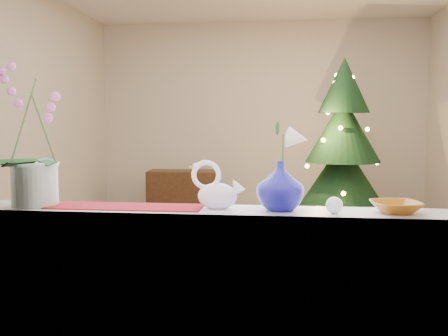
# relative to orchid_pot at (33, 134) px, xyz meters

# --- Properties ---
(ground) EXTENTS (5.00, 5.00, 0.00)m
(ground) POSITION_rel_orchid_pot_xyz_m (0.80, 2.38, -1.25)
(ground) COLOR #3C2718
(ground) RESTS_ON ground
(wall_back) EXTENTS (4.50, 0.10, 2.70)m
(wall_back) POSITION_rel_orchid_pot_xyz_m (0.80, 4.88, 0.10)
(wall_back) COLOR beige
(wall_back) RESTS_ON ground
(wall_front) EXTENTS (4.50, 0.10, 2.70)m
(wall_front) POSITION_rel_orchid_pot_xyz_m (0.80, -0.12, 0.10)
(wall_front) COLOR beige
(wall_front) RESTS_ON ground
(wall_left) EXTENTS (0.10, 5.00, 2.70)m
(wall_left) POSITION_rel_orchid_pot_xyz_m (-1.45, 2.38, 0.10)
(wall_left) COLOR beige
(wall_left) RESTS_ON ground
(window_apron) EXTENTS (2.20, 0.08, 0.88)m
(window_apron) POSITION_rel_orchid_pot_xyz_m (0.80, -0.08, -0.81)
(window_apron) COLOR white
(window_apron) RESTS_ON ground
(windowsill) EXTENTS (2.20, 0.26, 0.04)m
(windowsill) POSITION_rel_orchid_pot_xyz_m (0.80, 0.01, -0.35)
(windowsill) COLOR white
(windowsill) RESTS_ON window_apron
(window_frame) EXTENTS (2.22, 0.06, 1.60)m
(window_frame) POSITION_rel_orchid_pot_xyz_m (0.80, -0.09, 0.45)
(window_frame) COLOR white
(window_frame) RESTS_ON windowsill
(runner) EXTENTS (0.70, 0.20, 0.01)m
(runner) POSITION_rel_orchid_pot_xyz_m (0.42, 0.01, -0.32)
(runner) COLOR maroon
(runner) RESTS_ON windowsill
(orchid_pot) EXTENTS (0.27, 0.27, 0.65)m
(orchid_pot) POSITION_rel_orchid_pot_xyz_m (0.00, 0.00, 0.00)
(orchid_pot) COLOR white
(orchid_pot) RESTS_ON windowsill
(swan) EXTENTS (0.25, 0.13, 0.20)m
(swan) POSITION_rel_orchid_pot_xyz_m (0.84, 0.02, -0.23)
(swan) COLOR white
(swan) RESTS_ON windowsill
(blue_vase) EXTENTS (0.30, 0.30, 0.25)m
(blue_vase) POSITION_rel_orchid_pot_xyz_m (1.12, 0.02, -0.20)
(blue_vase) COLOR navy
(blue_vase) RESTS_ON windowsill
(lily) EXTENTS (0.14, 0.08, 0.19)m
(lily) POSITION_rel_orchid_pot_xyz_m (1.12, 0.02, 0.01)
(lily) COLOR silver
(lily) RESTS_ON blue_vase
(paperweight) EXTENTS (0.09, 0.09, 0.07)m
(paperweight) POSITION_rel_orchid_pot_xyz_m (1.34, -0.04, -0.29)
(paperweight) COLOR white
(paperweight) RESTS_ON windowsill
(amber_dish) EXTENTS (0.20, 0.20, 0.04)m
(amber_dish) POSITION_rel_orchid_pot_xyz_m (1.60, 0.00, -0.30)
(amber_dish) COLOR #A25E15
(amber_dish) RESTS_ON windowsill
(xmas_tree) EXTENTS (1.35, 1.35, 2.04)m
(xmas_tree) POSITION_rel_orchid_pot_xyz_m (1.80, 3.64, -0.23)
(xmas_tree) COLOR black
(xmas_tree) RESTS_ON ground
(side_table) EXTENTS (0.92, 0.49, 0.68)m
(side_table) POSITION_rel_orchid_pot_xyz_m (-0.17, 4.25, -0.91)
(side_table) COLOR black
(side_table) RESTS_ON ground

